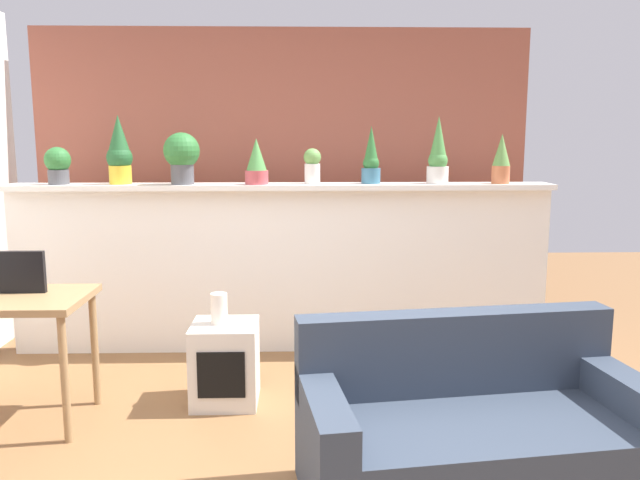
% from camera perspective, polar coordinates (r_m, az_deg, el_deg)
% --- Properties ---
extents(divider_wall, '(4.03, 0.16, 1.24)m').
position_cam_1_polar(divider_wall, '(4.91, -3.41, -2.69)').
color(divider_wall, white).
rests_on(divider_wall, ground).
extents(plant_shelf, '(4.03, 0.30, 0.04)m').
position_cam_1_polar(plant_shelf, '(4.77, -3.50, 4.77)').
color(plant_shelf, white).
rests_on(plant_shelf, divider_wall).
extents(brick_wall_behind, '(4.03, 0.10, 2.50)m').
position_cam_1_polar(brick_wall_behind, '(5.41, -3.28, 5.16)').
color(brick_wall_behind, '#9E5442').
rests_on(brick_wall_behind, ground).
extents(potted_plant_0, '(0.19, 0.19, 0.27)m').
position_cam_1_polar(potted_plant_0, '(5.07, -22.29, 6.24)').
color(potted_plant_0, '#4C4C51').
rests_on(potted_plant_0, plant_shelf).
extents(potted_plant_1, '(0.19, 0.19, 0.50)m').
position_cam_1_polar(potted_plant_1, '(4.95, -17.43, 7.51)').
color(potted_plant_1, gold).
rests_on(potted_plant_1, plant_shelf).
extents(potted_plant_2, '(0.26, 0.26, 0.38)m').
position_cam_1_polar(potted_plant_2, '(4.80, -12.20, 7.41)').
color(potted_plant_2, '#4C4C51').
rests_on(potted_plant_2, plant_shelf).
extents(potted_plant_3, '(0.17, 0.17, 0.34)m').
position_cam_1_polar(potted_plant_3, '(4.73, -5.67, 6.86)').
color(potted_plant_3, '#B7474C').
rests_on(potted_plant_3, plant_shelf).
extents(potted_plant_4, '(0.13, 0.13, 0.26)m').
position_cam_1_polar(potted_plant_4, '(4.77, -0.69, 6.68)').
color(potted_plant_4, silver).
rests_on(potted_plant_4, plant_shelf).
extents(potted_plant_5, '(0.14, 0.14, 0.43)m').
position_cam_1_polar(potted_plant_5, '(4.80, 4.56, 7.14)').
color(potted_plant_5, '#386B84').
rests_on(potted_plant_5, plant_shelf).
extents(potted_plant_6, '(0.16, 0.16, 0.50)m').
position_cam_1_polar(potted_plant_6, '(4.86, 10.46, 7.46)').
color(potted_plant_6, silver).
rests_on(potted_plant_6, plant_shelf).
extents(potted_plant_7, '(0.13, 0.13, 0.37)m').
position_cam_1_polar(potted_plant_7, '(4.96, 15.83, 6.94)').
color(potted_plant_7, '#C66B42').
rests_on(potted_plant_7, plant_shelf).
extents(tv_monitor, '(0.45, 0.04, 0.24)m').
position_cam_1_polar(tv_monitor, '(4.06, -26.21, -2.58)').
color(tv_monitor, black).
rests_on(tv_monitor, desk).
extents(side_cube_shelf, '(0.40, 0.41, 0.50)m').
position_cam_1_polar(side_cube_shelf, '(4.07, -8.44, -10.80)').
color(side_cube_shelf, silver).
rests_on(side_cube_shelf, ground).
extents(vase_on_shelf, '(0.10, 0.10, 0.19)m').
position_cam_1_polar(vase_on_shelf, '(3.98, -8.97, -6.04)').
color(vase_on_shelf, silver).
rests_on(vase_on_shelf, side_cube_shelf).
extents(couch, '(1.65, 0.96, 0.80)m').
position_cam_1_polar(couch, '(3.14, 13.45, -16.59)').
color(couch, '#333D4C').
rests_on(couch, ground).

